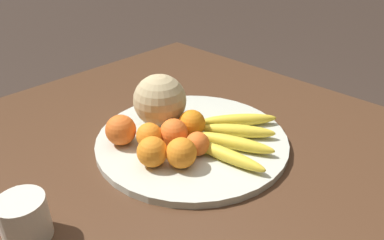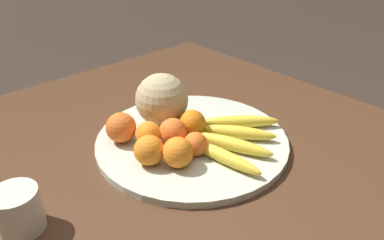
{
  "view_description": "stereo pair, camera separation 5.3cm",
  "coord_description": "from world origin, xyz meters",
  "px_view_note": "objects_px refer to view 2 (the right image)",
  "views": [
    {
      "loc": [
        -0.57,
        0.56,
        1.25
      ],
      "look_at": [
        -0.02,
        -0.01,
        0.79
      ],
      "focal_mm": 35.0,
      "sensor_mm": 36.0,
      "label": 1
    },
    {
      "loc": [
        -0.6,
        0.53,
        1.25
      ],
      "look_at": [
        -0.02,
        -0.01,
        0.79
      ],
      "focal_mm": 35.0,
      "sensor_mm": 36.0,
      "label": 2
    }
  ],
  "objects_px": {
    "orange_back_left": "(195,144)",
    "banana_bunch": "(233,137)",
    "ceramic_mug": "(18,209)",
    "orange_side_extra": "(192,123)",
    "melon": "(163,99)",
    "fruit_bowl": "(192,140)",
    "orange_front_right": "(121,128)",
    "orange_mid_center": "(148,134)",
    "orange_top_small": "(178,152)",
    "orange_front_left": "(149,150)",
    "produce_tag": "(162,134)",
    "orange_back_right": "(173,132)",
    "kitchen_table": "(186,171)"
  },
  "relations": [
    {
      "from": "orange_top_small",
      "to": "ceramic_mug",
      "type": "relative_size",
      "value": 0.59
    },
    {
      "from": "orange_mid_center",
      "to": "orange_back_left",
      "type": "xyz_separation_m",
      "value": [
        -0.1,
        -0.06,
        -0.0
      ]
    },
    {
      "from": "orange_mid_center",
      "to": "fruit_bowl",
      "type": "bearing_deg",
      "value": -113.15
    },
    {
      "from": "orange_front_left",
      "to": "produce_tag",
      "type": "xyz_separation_m",
      "value": [
        0.08,
        -0.1,
        -0.03
      ]
    },
    {
      "from": "banana_bunch",
      "to": "produce_tag",
      "type": "height_order",
      "value": "banana_bunch"
    },
    {
      "from": "produce_tag",
      "to": "orange_mid_center",
      "type": "bearing_deg",
      "value": 111.28
    },
    {
      "from": "orange_back_left",
      "to": "banana_bunch",
      "type": "bearing_deg",
      "value": -105.46
    },
    {
      "from": "orange_front_right",
      "to": "ceramic_mug",
      "type": "relative_size",
      "value": 0.63
    },
    {
      "from": "orange_front_left",
      "to": "orange_back_right",
      "type": "distance_m",
      "value": 0.09
    },
    {
      "from": "kitchen_table",
      "to": "orange_side_extra",
      "type": "distance_m",
      "value": 0.15
    },
    {
      "from": "melon",
      "to": "fruit_bowl",
      "type": "bearing_deg",
      "value": -177.01
    },
    {
      "from": "orange_front_right",
      "to": "orange_side_extra",
      "type": "xyz_separation_m",
      "value": [
        -0.1,
        -0.14,
        -0.0
      ]
    },
    {
      "from": "ceramic_mug",
      "to": "orange_side_extra",
      "type": "bearing_deg",
      "value": -89.31
    },
    {
      "from": "fruit_bowl",
      "to": "orange_front_right",
      "type": "height_order",
      "value": "orange_front_right"
    },
    {
      "from": "melon",
      "to": "orange_top_small",
      "type": "height_order",
      "value": "melon"
    },
    {
      "from": "banana_bunch",
      "to": "orange_top_small",
      "type": "relative_size",
      "value": 3.79
    },
    {
      "from": "orange_back_right",
      "to": "orange_top_small",
      "type": "xyz_separation_m",
      "value": [
        -0.07,
        0.05,
        0.0
      ]
    },
    {
      "from": "melon",
      "to": "produce_tag",
      "type": "xyz_separation_m",
      "value": [
        -0.05,
        0.04,
        -0.07
      ]
    },
    {
      "from": "orange_front_right",
      "to": "orange_back_left",
      "type": "height_order",
      "value": "orange_front_right"
    },
    {
      "from": "orange_side_extra",
      "to": "ceramic_mug",
      "type": "xyz_separation_m",
      "value": [
        -0.01,
        0.43,
        -0.01
      ]
    },
    {
      "from": "produce_tag",
      "to": "orange_back_right",
      "type": "bearing_deg",
      "value": 177.7
    },
    {
      "from": "fruit_bowl",
      "to": "orange_mid_center",
      "type": "bearing_deg",
      "value": 66.85
    },
    {
      "from": "melon",
      "to": "ceramic_mug",
      "type": "distance_m",
      "value": 0.44
    },
    {
      "from": "orange_side_extra",
      "to": "banana_bunch",
      "type": "bearing_deg",
      "value": -152.83
    },
    {
      "from": "orange_back_right",
      "to": "fruit_bowl",
      "type": "bearing_deg",
      "value": -99.5
    },
    {
      "from": "banana_bunch",
      "to": "orange_back_right",
      "type": "bearing_deg",
      "value": -159.56
    },
    {
      "from": "fruit_bowl",
      "to": "banana_bunch",
      "type": "distance_m",
      "value": 0.11
    },
    {
      "from": "orange_front_left",
      "to": "orange_top_small",
      "type": "xyz_separation_m",
      "value": [
        -0.05,
        -0.04,
        0.0
      ]
    },
    {
      "from": "fruit_bowl",
      "to": "ceramic_mug",
      "type": "height_order",
      "value": "ceramic_mug"
    },
    {
      "from": "produce_tag",
      "to": "banana_bunch",
      "type": "bearing_deg",
      "value": -139.75
    },
    {
      "from": "fruit_bowl",
      "to": "ceramic_mug",
      "type": "relative_size",
      "value": 4.09
    },
    {
      "from": "banana_bunch",
      "to": "orange_back_left",
      "type": "relative_size",
      "value": 4.64
    },
    {
      "from": "orange_back_left",
      "to": "orange_top_small",
      "type": "distance_m",
      "value": 0.06
    },
    {
      "from": "kitchen_table",
      "to": "banana_bunch",
      "type": "distance_m",
      "value": 0.18
    },
    {
      "from": "banana_bunch",
      "to": "orange_front_right",
      "type": "xyz_separation_m",
      "value": [
        0.19,
        0.19,
        0.02
      ]
    },
    {
      "from": "orange_front_right",
      "to": "orange_back_right",
      "type": "bearing_deg",
      "value": -139.01
    },
    {
      "from": "melon",
      "to": "orange_top_small",
      "type": "distance_m",
      "value": 0.2
    },
    {
      "from": "orange_back_left",
      "to": "melon",
      "type": "bearing_deg",
      "value": -12.82
    },
    {
      "from": "orange_mid_center",
      "to": "orange_top_small",
      "type": "distance_m",
      "value": 0.11
    },
    {
      "from": "orange_side_extra",
      "to": "orange_top_small",
      "type": "bearing_deg",
      "value": 123.93
    },
    {
      "from": "fruit_bowl",
      "to": "produce_tag",
      "type": "height_order",
      "value": "produce_tag"
    },
    {
      "from": "orange_back_right",
      "to": "orange_top_small",
      "type": "height_order",
      "value": "orange_top_small"
    },
    {
      "from": "orange_front_right",
      "to": "orange_side_extra",
      "type": "distance_m",
      "value": 0.17
    },
    {
      "from": "melon",
      "to": "orange_front_left",
      "type": "bearing_deg",
      "value": 131.91
    },
    {
      "from": "orange_front_right",
      "to": "orange_mid_center",
      "type": "bearing_deg",
      "value": -149.65
    },
    {
      "from": "banana_bunch",
      "to": "produce_tag",
      "type": "bearing_deg",
      "value": -173.04
    },
    {
      "from": "melon",
      "to": "banana_bunch",
      "type": "height_order",
      "value": "melon"
    },
    {
      "from": "banana_bunch",
      "to": "orange_front_left",
      "type": "height_order",
      "value": "orange_front_left"
    },
    {
      "from": "kitchen_table",
      "to": "banana_bunch",
      "type": "xyz_separation_m",
      "value": [
        -0.1,
        -0.06,
        0.13
      ]
    },
    {
      "from": "melon",
      "to": "orange_mid_center",
      "type": "xyz_separation_m",
      "value": [
        -0.06,
        0.1,
        -0.04
      ]
    }
  ]
}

